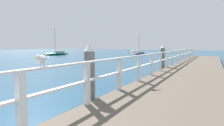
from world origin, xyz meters
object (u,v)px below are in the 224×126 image
Objects in this scene: boat_0 at (140,53)px; dock_piling_near at (90,78)px; seagull_background at (134,52)px; seagull_foreground at (41,59)px; dock_piling_far at (163,59)px; boat_2 at (57,53)px.

dock_piling_near is at bearing 122.95° from boat_0.
dock_piling_near is 4.93× the size of seagull_background.
seagull_foreground is at bearing 122.58° from boat_0.
boat_0 is at bearing 114.25° from dock_piling_far.
seagull_background is at bearing 159.88° from boat_2.
dock_piling_near is 2.24m from seagull_background.
dock_piling_near reaches higher than seagull_background.
dock_piling_near is 4.46× the size of seagull_foreground.
boat_2 is at bearing 138.32° from dock_piling_near.
seagull_background is 0.07× the size of boat_2.
dock_piling_far is at bearing 128.70° from boat_0.
boat_0 reaches higher than seagull_foreground.
seagull_foreground is 1.11× the size of seagull_background.
boat_0 is at bearing 154.32° from seagull_background.
dock_piling_far is 0.34× the size of boat_2.
dock_piling_far is 4.46× the size of seagull_foreground.
boat_0 is 16.36m from boat_2.
dock_piling_near is 31.19m from boat_2.
boat_2 is (-23.67, 22.58, -1.25)m from seagull_foreground.
boat_2 is at bearing -174.33° from seagull_background.
dock_piling_far is 5.80m from seagull_background.
seagull_foreground is (0.38, -9.71, 0.64)m from dock_piling_far.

